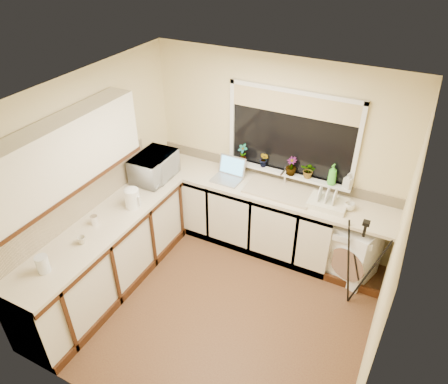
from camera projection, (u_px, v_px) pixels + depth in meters
floor at (220, 304)px, 4.77m from camera, size 3.20×3.20×0.00m
ceiling at (218, 100)px, 3.41m from camera, size 3.20×3.20×0.00m
wall_back at (275, 154)px, 5.20m from camera, size 3.20×0.00×3.20m
wall_front at (122, 333)px, 2.98m from camera, size 3.20×0.00×3.20m
wall_left at (93, 180)px, 4.69m from camera, size 0.00×3.00×3.00m
wall_right at (389, 272)px, 3.49m from camera, size 0.00×3.00×3.00m
base_cabinet_back at (239, 211)px, 5.54m from camera, size 2.55×0.60×0.86m
base_cabinet_left at (107, 257)px, 4.80m from camera, size 0.54×2.40×0.86m
worktop_back at (264, 189)px, 5.17m from camera, size 3.20×0.60×0.04m
worktop_left at (101, 226)px, 4.55m from camera, size 0.60×2.40×0.04m
upper_cabinet at (63, 155)px, 3.98m from camera, size 0.28×1.90×0.70m
splashback_left at (77, 201)px, 4.52m from camera, size 0.02×2.40×0.45m
splashback_back at (273, 172)px, 5.33m from camera, size 3.20×0.02×0.14m
window_glass at (292, 134)px, 4.93m from camera, size 1.50×0.02×1.00m
window_blind at (294, 105)px, 4.71m from camera, size 1.50×0.02×0.25m
windowsill at (287, 173)px, 5.18m from camera, size 1.60×0.14×0.03m
sink at (279, 191)px, 5.08m from camera, size 0.82×0.46×0.03m
faucet at (285, 176)px, 5.15m from camera, size 0.03×0.03×0.24m
washing_machine at (352, 249)px, 5.00m from camera, size 0.66×0.65×0.75m
laptop at (229, 173)px, 5.31m from camera, size 0.37×0.34×0.26m
kettle at (132, 199)px, 4.76m from camera, size 0.17×0.17×0.23m
dish_rack at (328, 203)px, 4.82m from camera, size 0.44×0.33×0.07m
tripod at (357, 264)px, 4.49m from camera, size 0.68×0.68×1.16m
glass_jug at (43, 264)px, 3.90m from camera, size 0.12×0.12×0.18m
steel_jar at (94, 220)px, 4.52m from camera, size 0.08×0.08×0.11m
microwave at (154, 167)px, 5.25m from camera, size 0.42×0.61×0.33m
plant_a at (243, 154)px, 5.30m from camera, size 0.16×0.13×0.26m
plant_b at (264, 160)px, 5.22m from camera, size 0.14×0.13×0.21m
plant_c at (291, 166)px, 5.06m from camera, size 0.18×0.18×0.24m
plant_d at (309, 170)px, 5.01m from camera, size 0.20×0.18×0.20m
soap_bottle_green at (332, 174)px, 4.87m from camera, size 0.12×0.13×0.26m
soap_bottle_clear at (348, 180)px, 4.83m from camera, size 0.11×0.11×0.19m
cup_back at (350, 206)px, 4.74m from camera, size 0.16×0.16×0.09m
cup_left at (81, 240)px, 4.26m from camera, size 0.10×0.10×0.08m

